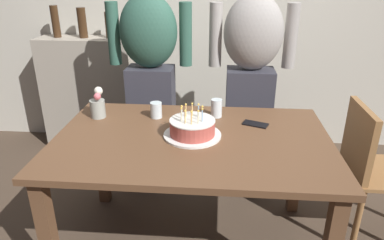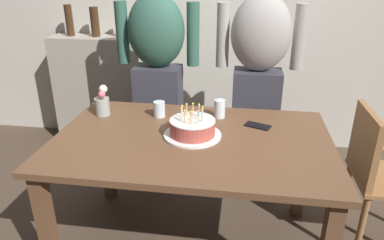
{
  "view_description": "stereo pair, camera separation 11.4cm",
  "coord_description": "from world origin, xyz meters",
  "px_view_note": "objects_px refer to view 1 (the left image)",
  "views": [
    {
      "loc": [
        0.14,
        -1.73,
        1.59
      ],
      "look_at": [
        -0.0,
        0.01,
        0.84
      ],
      "focal_mm": 33.25,
      "sensor_mm": 36.0,
      "label": 1
    },
    {
      "loc": [
        0.26,
        -1.72,
        1.59
      ],
      "look_at": [
        -0.0,
        0.01,
        0.84
      ],
      "focal_mm": 33.25,
      "sensor_mm": 36.0,
      "label": 2
    }
  ],
  "objects_px": {
    "water_glass_far": "(216,108)",
    "cell_phone": "(255,124)",
    "person_man_bearded": "(150,73)",
    "dining_chair": "(371,164)",
    "water_glass_near": "(156,110)",
    "flower_vase": "(98,106)",
    "person_woman_cardigan": "(251,76)",
    "birthday_cake": "(192,128)"
  },
  "relations": [
    {
      "from": "water_glass_far",
      "to": "flower_vase",
      "type": "xyz_separation_m",
      "value": [
        -0.72,
        -0.07,
        0.02
      ]
    },
    {
      "from": "birthday_cake",
      "to": "flower_vase",
      "type": "xyz_separation_m",
      "value": [
        -0.6,
        0.22,
        0.03
      ]
    },
    {
      "from": "flower_vase",
      "to": "dining_chair",
      "type": "xyz_separation_m",
      "value": [
        1.65,
        -0.05,
        -0.3
      ]
    },
    {
      "from": "dining_chair",
      "to": "water_glass_near",
      "type": "bearing_deg",
      "value": 86.68
    },
    {
      "from": "cell_phone",
      "to": "water_glass_far",
      "type": "bearing_deg",
      "value": 177.28
    },
    {
      "from": "birthday_cake",
      "to": "person_man_bearded",
      "type": "relative_size",
      "value": 0.19
    },
    {
      "from": "cell_phone",
      "to": "person_woman_cardigan",
      "type": "relative_size",
      "value": 0.09
    },
    {
      "from": "water_glass_near",
      "to": "flower_vase",
      "type": "height_order",
      "value": "flower_vase"
    },
    {
      "from": "water_glass_near",
      "to": "water_glass_far",
      "type": "height_order",
      "value": "water_glass_far"
    },
    {
      "from": "water_glass_far",
      "to": "dining_chair",
      "type": "distance_m",
      "value": 0.98
    },
    {
      "from": "person_woman_cardigan",
      "to": "birthday_cake",
      "type": "bearing_deg",
      "value": 64.31
    },
    {
      "from": "flower_vase",
      "to": "person_man_bearded",
      "type": "xyz_separation_m",
      "value": [
        0.23,
        0.53,
        0.06
      ]
    },
    {
      "from": "water_glass_near",
      "to": "dining_chair",
      "type": "distance_m",
      "value": 1.33
    },
    {
      "from": "cell_phone",
      "to": "flower_vase",
      "type": "distance_m",
      "value": 0.96
    },
    {
      "from": "birthday_cake",
      "to": "water_glass_near",
      "type": "distance_m",
      "value": 0.34
    },
    {
      "from": "cell_phone",
      "to": "person_woman_cardigan",
      "type": "height_order",
      "value": "person_woman_cardigan"
    },
    {
      "from": "flower_vase",
      "to": "water_glass_far",
      "type": "bearing_deg",
      "value": 5.26
    },
    {
      "from": "dining_chair",
      "to": "water_glass_far",
      "type": "bearing_deg",
      "value": 82.8
    },
    {
      "from": "cell_phone",
      "to": "dining_chair",
      "type": "xyz_separation_m",
      "value": [
        0.7,
        -0.01,
        -0.23
      ]
    },
    {
      "from": "person_man_bearded",
      "to": "dining_chair",
      "type": "xyz_separation_m",
      "value": [
        1.43,
        -0.58,
        -0.36
      ]
    },
    {
      "from": "water_glass_far",
      "to": "dining_chair",
      "type": "xyz_separation_m",
      "value": [
        0.93,
        -0.12,
        -0.28
      ]
    },
    {
      "from": "person_man_bearded",
      "to": "water_glass_far",
      "type": "bearing_deg",
      "value": 136.99
    },
    {
      "from": "person_man_bearded",
      "to": "cell_phone",
      "type": "bearing_deg",
      "value": 142.0
    },
    {
      "from": "person_man_bearded",
      "to": "dining_chair",
      "type": "height_order",
      "value": "person_man_bearded"
    },
    {
      "from": "cell_phone",
      "to": "dining_chair",
      "type": "bearing_deg",
      "value": 20.89
    },
    {
      "from": "water_glass_near",
      "to": "dining_chair",
      "type": "relative_size",
      "value": 0.11
    },
    {
      "from": "dining_chair",
      "to": "cell_phone",
      "type": "bearing_deg",
      "value": 89.06
    },
    {
      "from": "birthday_cake",
      "to": "person_woman_cardigan",
      "type": "distance_m",
      "value": 0.84
    },
    {
      "from": "water_glass_near",
      "to": "dining_chair",
      "type": "xyz_separation_m",
      "value": [
        1.3,
        -0.08,
        -0.27
      ]
    },
    {
      "from": "water_glass_near",
      "to": "flower_vase",
      "type": "distance_m",
      "value": 0.36
    },
    {
      "from": "person_man_bearded",
      "to": "person_woman_cardigan",
      "type": "distance_m",
      "value": 0.73
    },
    {
      "from": "birthday_cake",
      "to": "person_man_bearded",
      "type": "distance_m",
      "value": 0.84
    },
    {
      "from": "water_glass_far",
      "to": "person_man_bearded",
      "type": "distance_m",
      "value": 0.68
    },
    {
      "from": "birthday_cake",
      "to": "cell_phone",
      "type": "relative_size",
      "value": 2.2
    },
    {
      "from": "water_glass_far",
      "to": "cell_phone",
      "type": "distance_m",
      "value": 0.26
    },
    {
      "from": "water_glass_far",
      "to": "birthday_cake",
      "type": "bearing_deg",
      "value": -113.84
    },
    {
      "from": "birthday_cake",
      "to": "person_woman_cardigan",
      "type": "height_order",
      "value": "person_woman_cardigan"
    },
    {
      "from": "flower_vase",
      "to": "person_woman_cardigan",
      "type": "xyz_separation_m",
      "value": [
        0.96,
        0.53,
        0.06
      ]
    },
    {
      "from": "dining_chair",
      "to": "person_man_bearded",
      "type": "bearing_deg",
      "value": 67.84
    },
    {
      "from": "flower_vase",
      "to": "person_man_bearded",
      "type": "relative_size",
      "value": 0.11
    },
    {
      "from": "water_glass_near",
      "to": "dining_chair",
      "type": "height_order",
      "value": "dining_chair"
    },
    {
      "from": "water_glass_far",
      "to": "person_woman_cardigan",
      "type": "relative_size",
      "value": 0.07
    }
  ]
}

